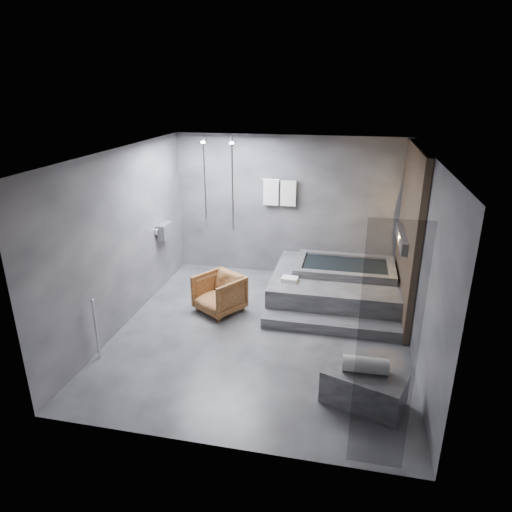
# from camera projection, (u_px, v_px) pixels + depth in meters

# --- Properties ---
(room) EXTENTS (5.00, 5.04, 2.82)m
(room) POSITION_uv_depth(u_px,v_px,m) (292.00, 225.00, 6.78)
(room) COLOR #2E2E31
(room) RESTS_ON ground
(tub_deck) EXTENTS (2.20, 2.00, 0.50)m
(tub_deck) POSITION_uv_depth(u_px,v_px,m) (335.00, 286.00, 8.28)
(tub_deck) COLOR #333436
(tub_deck) RESTS_ON ground
(tub_step) EXTENTS (2.20, 0.36, 0.18)m
(tub_step) POSITION_uv_depth(u_px,v_px,m) (330.00, 325.00, 7.26)
(tub_step) COLOR #333436
(tub_step) RESTS_ON ground
(concrete_bench) EXTENTS (1.08, 0.81, 0.43)m
(concrete_bench) POSITION_uv_depth(u_px,v_px,m) (364.00, 388.00, 5.55)
(concrete_bench) COLOR #363638
(concrete_bench) RESTS_ON ground
(driftwood_chair) EXTENTS (0.98, 0.98, 0.66)m
(driftwood_chair) POSITION_uv_depth(u_px,v_px,m) (219.00, 294.00, 7.81)
(driftwood_chair) COLOR #4D2B13
(driftwood_chair) RESTS_ON ground
(rolled_towel) EXTENTS (0.55, 0.20, 0.20)m
(rolled_towel) POSITION_uv_depth(u_px,v_px,m) (365.00, 365.00, 5.47)
(rolled_towel) COLOR silver
(rolled_towel) RESTS_ON concrete_bench
(deck_towel) EXTENTS (0.29, 0.22, 0.07)m
(deck_towel) POSITION_uv_depth(u_px,v_px,m) (290.00, 279.00, 7.86)
(deck_towel) COLOR white
(deck_towel) RESTS_ON tub_deck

